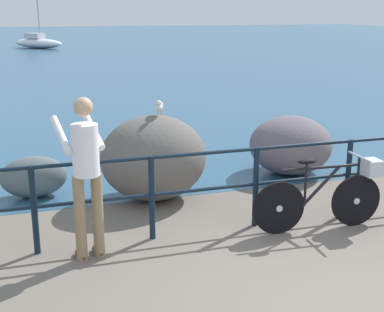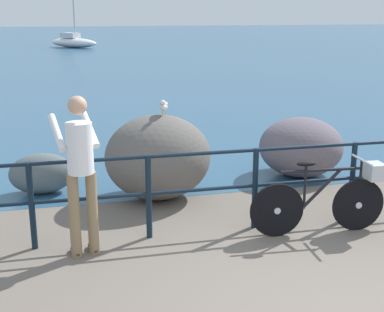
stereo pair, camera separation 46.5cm
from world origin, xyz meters
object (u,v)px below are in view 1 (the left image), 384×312
Objects in this scene: breakwater_boulder_main at (153,158)px; breakwater_boulder_left at (34,177)px; seagull at (159,106)px; sailboat at (38,42)px; breakwater_boulder_right at (291,145)px; bicycle at (330,193)px; person_at_railing at (86,171)px.

breakwater_boulder_main is 1.60× the size of breakwater_boulder_left.
sailboat is (-0.53, 33.57, -0.93)m from seagull.
breakwater_boulder_right is 2.58m from seagull.
seagull is at bearing -18.05° from breakwater_boulder_main.
bicycle is 4.15m from breakwater_boulder_left.
person_at_railing is 2.04m from seagull.
person_at_railing is 5.21× the size of seagull.
sailboat is at bearing -163.10° from seagull.
person_at_railing is 2.02m from breakwater_boulder_main.
person_at_railing is 2.40m from breakwater_boulder_left.
breakwater_boulder_right is (0.65, 2.25, 0.02)m from bicycle.
breakwater_boulder_right reaches higher than breakwater_boulder_left.
person_at_railing reaches higher than breakwater_boulder_main.
person_at_railing is 4.21m from breakwater_boulder_right.
bicycle is at bearing 61.51° from seagull.
breakwater_boulder_right is at bearing 77.10° from bicycle.
breakwater_boulder_main is 0.75m from seagull.
seagull reaches higher than breakwater_boulder_left.
breakwater_boulder_main is at bearing -20.00° from breakwater_boulder_left.
sailboat is (0.68, 35.18, -0.57)m from person_at_railing.
breakwater_boulder_main reaches higher than breakwater_boulder_right.
breakwater_boulder_main is at bearing -47.01° from person_at_railing.
sailboat is at bearing -13.72° from person_at_railing.
seagull is (1.21, 1.61, 0.36)m from person_at_railing.
bicycle is 1.25× the size of breakwater_boulder_right.
sailboat is (-2.89, 33.01, -0.06)m from breakwater_boulder_right.
breakwater_boulder_main is 1.11× the size of breakwater_boulder_right.
breakwater_boulder_right reaches higher than bicycle.
seagull reaches higher than breakwater_boulder_main.
person_at_railing reaches higher than breakwater_boulder_left.
person_at_railing is at bearing -178.35° from bicycle.
sailboat reaches higher than breakwater_boulder_right.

